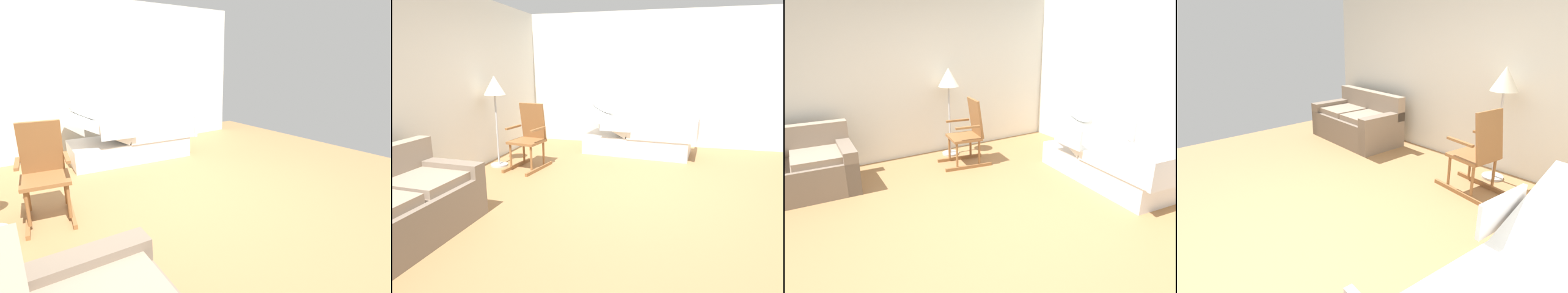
% 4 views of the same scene
% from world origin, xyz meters
% --- Properties ---
extents(ground_plane, '(7.07, 7.07, 0.00)m').
position_xyz_m(ground_plane, '(0.00, 0.00, 0.00)').
color(ground_plane, '#9E7247').
extents(side_wall, '(0.10, 5.30, 2.70)m').
position_xyz_m(side_wall, '(2.88, 0.00, 1.35)').
color(side_wall, silver).
rests_on(side_wall, ground).
extents(hospital_bed, '(1.17, 2.16, 1.03)m').
position_xyz_m(hospital_bed, '(2.07, 0.13, 0.30)').
color(hospital_bed, silver).
rests_on(hospital_bed, ground).
extents(rocking_chair, '(0.82, 0.59, 1.05)m').
position_xyz_m(rocking_chair, '(0.68, 1.73, 0.50)').
color(rocking_chair, brown).
rests_on(rocking_chair, ground).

